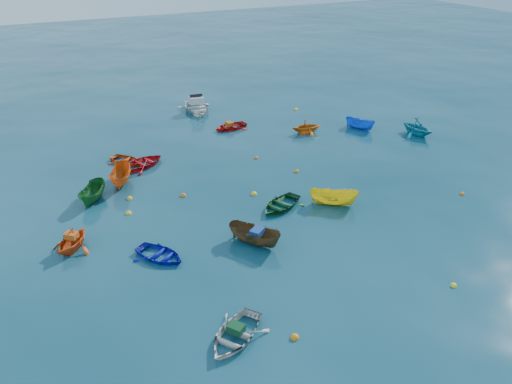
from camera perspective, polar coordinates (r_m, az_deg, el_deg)
name	(u,v)px	position (r m, az deg, el deg)	size (l,w,h in m)	color
ground	(297,238)	(26.83, 4.73, -5.24)	(160.00, 160.00, 0.00)	#093445
dinghy_blue_sw	(160,258)	(25.67, -10.90, -7.41)	(1.96, 2.74, 0.57)	#0D13A9
dinghy_white_near	(235,339)	(20.94, -2.42, -16.39)	(2.17, 3.03, 0.63)	beige
sampan_brown_mid	(255,244)	(26.27, -0.15, -5.91)	(1.14, 3.02, 1.17)	#51391D
dinghy_orange_w	(73,249)	(27.52, -20.14, -6.13)	(2.13, 2.47, 1.30)	#DE4D14
sampan_yellow_mid	(333,205)	(30.21, 8.82, -1.42)	(1.09, 2.90, 1.12)	yellow
dinghy_green_e	(280,208)	(29.56, 2.79, -1.79)	(2.16, 3.02, 0.63)	#114920
dinghy_cyan_se	(416,135)	(42.26, 17.82, 6.26)	(2.40, 2.79, 1.47)	teal
dinghy_red_nw	(143,166)	(35.63, -12.74, 2.92)	(2.32, 3.24, 0.67)	red
sampan_orange_n	(122,184)	(33.46, -15.06, 0.94)	(1.19, 3.17, 1.23)	#D05813
dinghy_red_ne	(230,129)	(41.58, -2.96, 7.24)	(2.03, 2.84, 0.59)	red
sampan_blue_far	(359,129)	(42.40, 11.73, 7.10)	(0.97, 2.58, 1.00)	blue
dinghy_red_far	(127,163)	(36.38, -14.57, 3.23)	(1.93, 2.69, 0.56)	#CF4411
dinghy_orange_far	(306,133)	(40.86, 5.78, 6.75)	(2.08, 2.42, 1.27)	#CA6913
sampan_green_far	(94,201)	(31.85, -18.03, -0.94)	(1.09, 2.90, 1.12)	#14571E
motorboat_white	(197,111)	(46.06, -6.78, 9.15)	(3.07, 4.29, 1.49)	silver
tarp_green_a	(236,328)	(20.67, -2.31, -15.28)	(0.64, 0.49, 0.31)	#0F3F20
tarp_blue_a	(257,232)	(25.80, 0.13, -4.60)	(0.72, 0.55, 0.35)	navy
tarp_orange_a	(71,235)	(27.14, -20.36, -4.67)	(0.62, 0.47, 0.30)	#DD5B16
tarp_orange_b	(229,124)	(41.38, -3.09, 7.79)	(0.64, 0.48, 0.31)	#B95913
buoy_or_a	(295,338)	(21.00, 4.44, -16.28)	(0.37, 0.37, 0.37)	orange
buoy_ye_a	(453,286)	(25.15, 21.64, -9.95)	(0.30, 0.30, 0.30)	yellow
buoy_or_b	(462,194)	(33.53, 22.50, -0.26)	(0.30, 0.30, 0.30)	orange
buoy_ye_b	(130,199)	(31.45, -14.24, -0.76)	(0.34, 0.34, 0.34)	yellow
buoy_or_c	(183,196)	(31.13, -8.29, -0.45)	(0.37, 0.37, 0.37)	#FE640D
buoy_ye_c	(254,194)	(30.97, -0.24, -0.28)	(0.38, 0.38, 0.38)	yellow
buoy_or_d	(297,172)	(33.99, 4.67, 2.30)	(0.34, 0.34, 0.34)	orange
buoy_ye_d	(129,214)	(29.83, -14.34, -2.42)	(0.36, 0.36, 0.36)	yellow
buoy_or_e	(256,158)	(35.95, 0.02, 3.87)	(0.31, 0.31, 0.31)	#E9570C
buoy_ye_e	(296,110)	(46.23, 4.59, 9.33)	(0.38, 0.38, 0.38)	yellow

